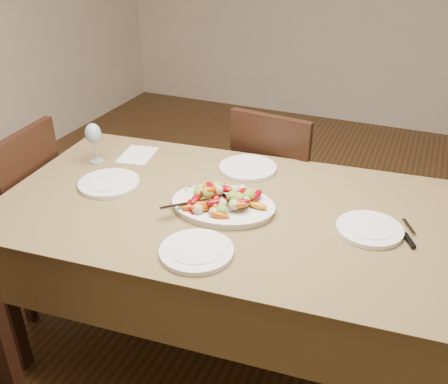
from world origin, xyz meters
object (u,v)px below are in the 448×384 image
wine_glass (94,142)px  plate_far (248,168)px  chair_far (281,186)px  plate_right (369,229)px  serving_platter (223,206)px  plate_near (197,252)px  dining_table (224,279)px  plate_left (109,183)px  chair_left (7,216)px

wine_glass → plate_far: bearing=16.1°
chair_far → plate_right: chair_far is taller
serving_platter → plate_near: serving_platter is taller
chair_far → plate_far: chair_far is taller
dining_table → plate_near: bearing=-83.0°
plate_left → wine_glass: (-0.19, 0.18, 0.09)m
plate_left → plate_far: 0.63m
plate_far → wine_glass: (-0.70, -0.20, 0.09)m
plate_far → wine_glass: bearing=-163.9°
chair_far → serving_platter: 0.84m
dining_table → plate_right: plate_right is taller
chair_far → plate_left: bearing=61.5°
serving_platter → plate_right: bearing=6.6°
dining_table → plate_near: size_ratio=7.06×
plate_right → plate_far: size_ratio=0.93×
dining_table → plate_far: bearing=94.2°
dining_table → chair_far: bearing=88.2°
plate_far → plate_near: bearing=-84.4°
chair_far → wine_glass: bearing=45.9°
plate_right → plate_far: same height
plate_left → plate_right: (1.10, 0.08, 0.00)m
chair_left → plate_near: (1.19, -0.26, 0.29)m
chair_far → chair_left: same height
chair_left → plate_left: size_ratio=3.59×
dining_table → chair_left: chair_left is taller
plate_far → chair_left: bearing=-159.2°
dining_table → serving_platter: serving_platter is taller
dining_table → serving_platter: 0.39m
chair_far → plate_left: size_ratio=3.59×
plate_far → wine_glass: wine_glass is taller
chair_left → dining_table: bearing=88.8°
dining_table → plate_left: size_ratio=6.95×
plate_left → wine_glass: bearing=137.5°
serving_platter → plate_right: size_ratio=1.65×
dining_table → plate_near: 0.52m
dining_table → wine_glass: wine_glass is taller
plate_left → plate_near: size_ratio=1.01×
chair_left → serving_platter: 1.19m
plate_left → plate_far: same height
plate_far → plate_right: bearing=-26.8°
chair_left → serving_platter: (1.15, 0.06, 0.30)m
chair_left → plate_near: bearing=72.3°
plate_left → plate_right: same height
chair_far → plate_right: 0.95m
dining_table → plate_far: 0.52m
wine_glass → plate_near: bearing=-32.1°
dining_table → plate_left: 0.66m
serving_platter → wine_glass: wine_glass is taller
dining_table → plate_far: plate_far is taller
plate_right → plate_near: size_ratio=0.95×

